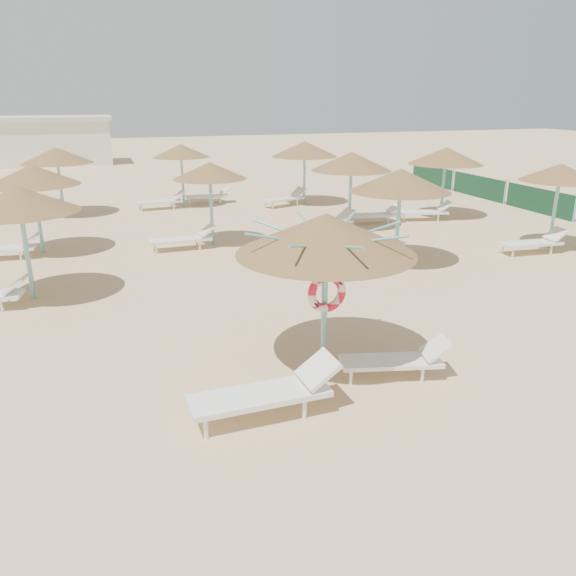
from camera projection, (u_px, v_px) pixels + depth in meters
name	position (u px, v px, depth m)	size (l,w,h in m)	color
ground	(307.00, 366.00, 10.11)	(120.00, 120.00, 0.00)	tan
main_palapa	(326.00, 235.00, 9.44)	(3.09, 3.09, 2.77)	#6DBABE
lounger_main_a	(269.00, 392.00, 8.45)	(2.30, 0.75, 0.83)	white
lounger_main_b	(398.00, 359.00, 9.65)	(1.94, 1.00, 0.68)	white
palapa_field	(266.00, 165.00, 19.44)	(18.61, 13.51, 2.73)	#6DBABE
service_hut	(50.00, 140.00, 39.07)	(8.40, 4.40, 3.25)	silver
windbreak_fence	(540.00, 201.00, 23.12)	(0.08, 19.84, 1.10)	#194C2A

